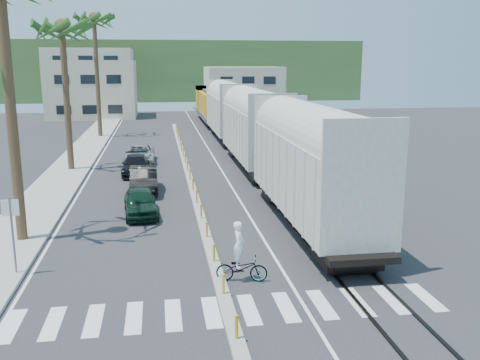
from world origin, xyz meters
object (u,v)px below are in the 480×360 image
(street_sign, at_px, (12,225))
(car_lead, at_px, (141,202))
(car_second, at_px, (144,180))
(cyclist, at_px, (241,262))

(street_sign, distance_m, car_lead, 8.73)
(car_second, distance_m, cyclist, 14.73)
(street_sign, xyz_separation_m, cyclist, (8.10, -1.70, -1.27))
(street_sign, distance_m, cyclist, 8.37)
(cyclist, bearing_deg, car_second, 26.85)
(street_sign, distance_m, car_second, 13.33)
(street_sign, xyz_separation_m, car_second, (4.36, 12.54, -1.21))
(car_second, height_order, cyclist, cyclist)
(car_second, relative_size, cyclist, 2.08)
(street_sign, bearing_deg, cyclist, -11.89)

